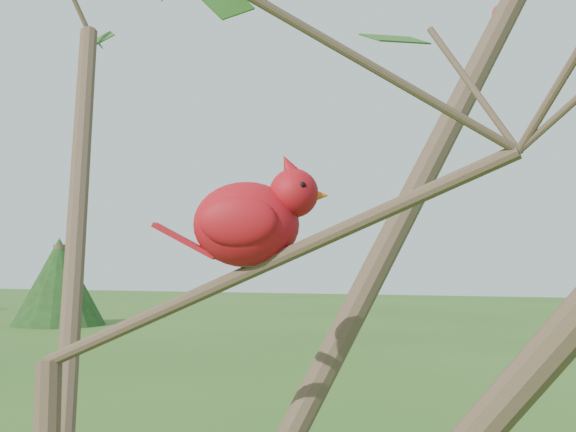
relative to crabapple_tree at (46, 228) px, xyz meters
name	(u,v)px	position (x,y,z in m)	size (l,w,h in m)	color
crabapple_tree	(46,228)	(0.00, 0.00, 0.00)	(2.35, 2.05, 2.95)	#433324
cardinal	(252,220)	(0.22, 0.10, 0.01)	(0.21, 0.13, 0.15)	#B10F10
distant_trees	(523,269)	(-0.74, 25.65, -0.56)	(40.24, 15.62, 3.56)	#433324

